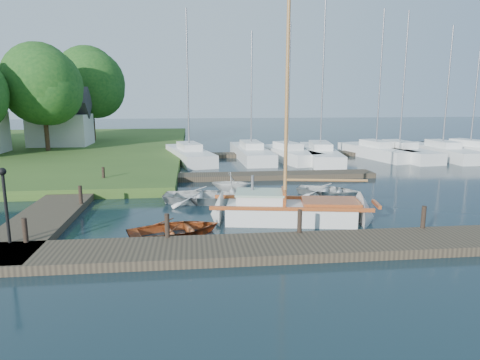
{
  "coord_description": "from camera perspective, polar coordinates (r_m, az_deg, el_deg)",
  "views": [
    {
      "loc": [
        -2.12,
        -18.81,
        4.91
      ],
      "look_at": [
        0.0,
        0.0,
        1.2
      ],
      "focal_mm": 32.0,
      "sensor_mm": 36.0,
      "label": 1
    }
  ],
  "objects": [
    {
      "name": "pontoon",
      "position": [
        37.16,
        12.68,
        3.46
      ],
      "size": [
        30.0,
        1.6,
        0.3
      ],
      "primitive_type": "cube",
      "color": "#332C21",
      "rests_on": "ground"
    },
    {
      "name": "mooring_post_0",
      "position": [
        15.4,
        -26.73,
        -5.99
      ],
      "size": [
        0.16,
        0.16,
        0.8
      ],
      "primitive_type": "cylinder",
      "color": "black",
      "rests_on": "near_dock"
    },
    {
      "name": "tender_a",
      "position": [
        20.18,
        -4.8,
        -1.88
      ],
      "size": [
        4.18,
        3.28,
        0.79
      ],
      "primitive_type": "imported",
      "rotation": [
        0.0,
        0.0,
        1.41
      ],
      "color": "white",
      "rests_on": "ground"
    },
    {
      "name": "mooring_post_5",
      "position": [
        24.66,
        -17.75,
        0.73
      ],
      "size": [
        0.16,
        0.16,
        0.8
      ],
      "primitive_type": "cylinder",
      "color": "black",
      "rests_on": "left_dock"
    },
    {
      "name": "marina_boat_2",
      "position": [
        33.52,
        6.37,
        3.58
      ],
      "size": [
        3.99,
        7.58,
        10.28
      ],
      "rotation": [
        0.0,
        0.0,
        1.83
      ],
      "color": "white",
      "rests_on": "ground"
    },
    {
      "name": "marina_boat_4",
      "position": [
        36.58,
        17.66,
        3.77
      ],
      "size": [
        3.95,
        8.06,
        11.54
      ],
      "rotation": [
        0.0,
        0.0,
        1.81
      ],
      "color": "white",
      "rests_on": "ground"
    },
    {
      "name": "mooring_post_2",
      "position": [
        14.88,
        7.96,
        -5.45
      ],
      "size": [
        0.16,
        0.16,
        0.8
      ],
      "primitive_type": "cylinder",
      "color": "black",
      "rests_on": "near_dock"
    },
    {
      "name": "tender_b",
      "position": [
        22.23,
        -1.03,
        -0.16
      ],
      "size": [
        2.61,
        2.4,
        1.15
      ],
      "primitive_type": "imported",
      "rotation": [
        0.0,
        0.0,
        1.3
      ],
      "color": "white",
      "rests_on": "ground"
    },
    {
      "name": "marina_boat_1",
      "position": [
        34.11,
        1.5,
        3.75
      ],
      "size": [
        2.54,
        9.26,
        9.77
      ],
      "rotation": [
        0.0,
        0.0,
        1.61
      ],
      "color": "white",
      "rests_on": "ground"
    },
    {
      "name": "tree_3",
      "position": [
        38.73,
        -24.82,
        11.42
      ],
      "size": [
        6.41,
        6.38,
        8.74
      ],
      "color": "#332114",
      "rests_on": "shore"
    },
    {
      "name": "house_c",
      "position": [
        42.56,
        -22.82,
        7.1
      ],
      "size": [
        5.25,
        4.0,
        5.28
      ],
      "color": "silver",
      "rests_on": "shore"
    },
    {
      "name": "tender_c",
      "position": [
        22.0,
        11.75,
        -1.17
      ],
      "size": [
        3.88,
        3.54,
        0.66
      ],
      "primitive_type": "imported",
      "rotation": [
        0.0,
        0.0,
        1.05
      ],
      "color": "white",
      "rests_on": "ground"
    },
    {
      "name": "near_dock",
      "position": [
        13.83,
        2.83,
        -9.06
      ],
      "size": [
        18.0,
        2.2,
        0.3
      ],
      "primitive_type": "cube",
      "color": "#332C21",
      "rests_on": "ground"
    },
    {
      "name": "marina_boat_5",
      "position": [
        36.86,
        20.44,
        3.63
      ],
      "size": [
        3.29,
        8.67,
        11.33
      ],
      "rotation": [
        0.0,
        0.0,
        1.7
      ],
      "color": "white",
      "rests_on": "ground"
    },
    {
      "name": "far_dock",
      "position": [
        26.08,
        2.77,
        0.56
      ],
      "size": [
        14.0,
        1.6,
        0.3
      ],
      "primitive_type": "cube",
      "color": "#332C21",
      "rests_on": "ground"
    },
    {
      "name": "mooring_post_3",
      "position": [
        16.56,
        23.27,
        -4.56
      ],
      "size": [
        0.16,
        0.16,
        0.8
      ],
      "primitive_type": "cylinder",
      "color": "black",
      "rests_on": "near_dock"
    },
    {
      "name": "sailboat",
      "position": [
        17.26,
        7.17,
        -4.34
      ],
      "size": [
        7.38,
        3.13,
        9.83
      ],
      "rotation": [
        0.0,
        0.0,
        -0.17
      ],
      "color": "white",
      "rests_on": "ground"
    },
    {
      "name": "left_dock",
      "position": [
        22.14,
        -21.68,
        -2.12
      ],
      "size": [
        2.2,
        18.0,
        0.3
      ],
      "primitive_type": "cube",
      "color": "#332C21",
      "rests_on": "ground"
    },
    {
      "name": "marina_boat_7",
      "position": [
        40.23,
        28.31,
        3.57
      ],
      "size": [
        5.09,
        8.8,
        10.94
      ],
      "rotation": [
        0.0,
        0.0,
        1.93
      ],
      "color": "white",
      "rests_on": "ground"
    },
    {
      "name": "lamp_post",
      "position": [
        15.31,
        -28.87,
        -1.76
      ],
      "size": [
        0.24,
        0.24,
        2.44
      ],
      "color": "black",
      "rests_on": "near_dock"
    },
    {
      "name": "marina_boat_3",
      "position": [
        34.15,
        10.63,
        3.6
      ],
      "size": [
        3.65,
        10.06,
        12.56
      ],
      "rotation": [
        0.0,
        0.0,
        1.42
      ],
      "color": "white",
      "rests_on": "ground"
    },
    {
      "name": "dinghy",
      "position": [
        15.49,
        -8.67,
        -6.19
      ],
      "size": [
        3.84,
        3.21,
        0.68
      ],
      "primitive_type": "imported",
      "rotation": [
        0.0,
        0.0,
        1.86
      ],
      "color": "maroon",
      "rests_on": "ground"
    },
    {
      "name": "marina_boat_6",
      "position": [
        38.35,
        25.34,
        3.51
      ],
      "size": [
        2.42,
        8.55,
        10.27
      ],
      "rotation": [
        0.0,
        0.0,
        1.6
      ],
      "color": "white",
      "rests_on": "ground"
    },
    {
      "name": "marina_boat_0",
      "position": [
        33.22,
        -6.76,
        3.51
      ],
      "size": [
        4.05,
        8.72,
        11.2
      ],
      "rotation": [
        0.0,
        0.0,
        1.8
      ],
      "color": "white",
      "rests_on": "ground"
    },
    {
      "name": "ground",
      "position": [
        19.55,
        0.0,
        -3.45
      ],
      "size": [
        160.0,
        160.0,
        0.0
      ],
      "primitive_type": "plane",
      "color": "black",
      "rests_on": "ground"
    },
    {
      "name": "mooring_post_1",
      "position": [
        14.46,
        -9.69,
        -6.0
      ],
      "size": [
        0.16,
        0.16,
        0.8
      ],
      "primitive_type": "cylinder",
      "color": "black",
      "rests_on": "near_dock"
    },
    {
      "name": "tree_7",
      "position": [
        45.95,
        -19.29,
        12.1
      ],
      "size": [
        6.83,
        6.83,
        9.38
      ],
      "color": "#332114",
      "rests_on": "shore"
    },
    {
      "name": "mooring_post_4",
      "position": [
        19.88,
        -20.49,
        -1.85
      ],
      "size": [
        0.16,
        0.16,
        0.8
      ],
      "primitive_type": "cylinder",
      "color": "black",
      "rests_on": "left_dock"
    }
  ]
}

